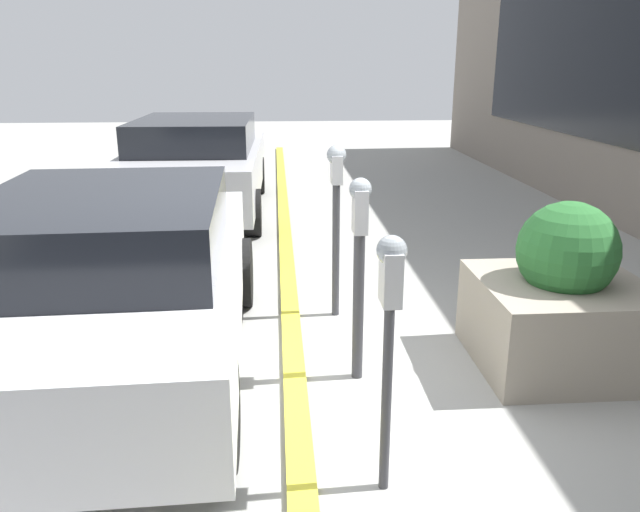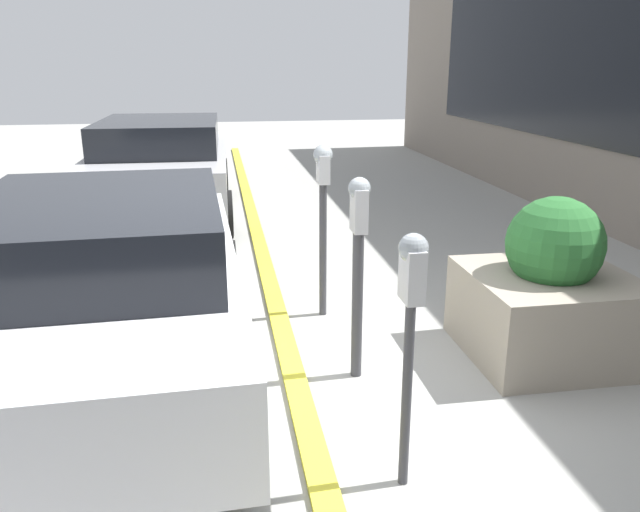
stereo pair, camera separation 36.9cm
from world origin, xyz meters
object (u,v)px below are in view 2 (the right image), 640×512
at_px(planter_box, 549,295).
at_px(parking_meter_second, 358,249).
at_px(parked_car_middle, 107,285).
at_px(parking_meter_nearest, 411,303).
at_px(parking_meter_middle, 323,195).
at_px(parked_car_rear, 163,165).

bearing_deg(planter_box, parking_meter_second, 93.98).
bearing_deg(planter_box, parked_car_middle, 88.17).
bearing_deg(parking_meter_second, parking_meter_nearest, 179.35).
distance_m(parking_meter_middle, parked_car_rear, 4.37).
relative_size(parking_meter_second, parking_meter_middle, 0.96).
xyz_separation_m(parking_meter_nearest, parked_car_rear, (6.41, 1.67, -0.29)).
height_order(parking_meter_nearest, parking_meter_middle, parking_meter_middle).
xyz_separation_m(parking_meter_second, parked_car_rear, (5.19, 1.68, -0.21)).
relative_size(parking_meter_second, planter_box, 1.17).
bearing_deg(parking_meter_second, parking_meter_middle, 2.27).
bearing_deg(parking_meter_middle, planter_box, -124.20).
xyz_separation_m(planter_box, parked_car_middle, (0.10, 3.19, 0.23)).
bearing_deg(parked_car_middle, parking_meter_middle, -61.98).
xyz_separation_m(parking_meter_middle, planter_box, (-1.05, -1.54, -0.60)).
relative_size(parking_meter_middle, parked_car_rear, 0.34).
bearing_deg(parked_car_rear, parking_meter_nearest, -164.49).
bearing_deg(parked_car_middle, planter_box, -93.81).
height_order(parking_meter_second, planter_box, parking_meter_second).
height_order(parked_car_middle, parked_car_rear, parked_car_rear).
relative_size(parking_meter_middle, planter_box, 1.22).
distance_m(planter_box, parked_car_middle, 3.20).
bearing_deg(parking_meter_nearest, parked_car_rear, 14.60).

